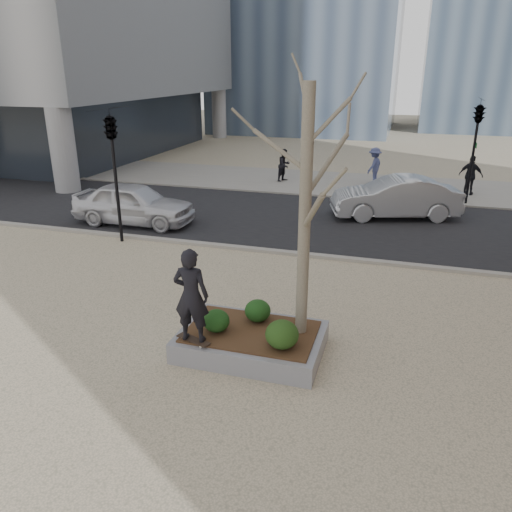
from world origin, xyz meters
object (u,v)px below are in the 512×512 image
(skateboarder, at_px, (191,296))
(police_car, at_px, (134,203))
(skateboard, at_px, (193,341))
(planter, at_px, (251,342))

(skateboarder, xyz_separation_m, police_car, (-6.09, 8.32, -0.69))
(police_car, bearing_deg, skateboarder, -144.98)
(skateboard, relative_size, skateboarder, 0.40)
(planter, xyz_separation_m, skateboard, (-1.01, -0.74, 0.26))
(skateboarder, relative_size, police_car, 0.42)
(skateboard, distance_m, police_car, 10.31)
(skateboard, bearing_deg, police_car, 145.03)
(skateboard, bearing_deg, planter, 55.01)
(planter, bearing_deg, skateboard, -143.82)
(planter, relative_size, skateboard, 3.85)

